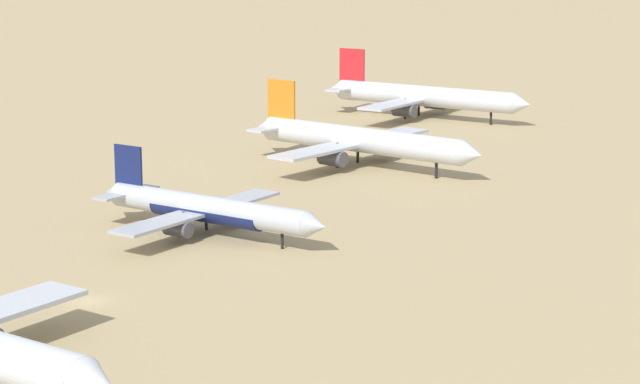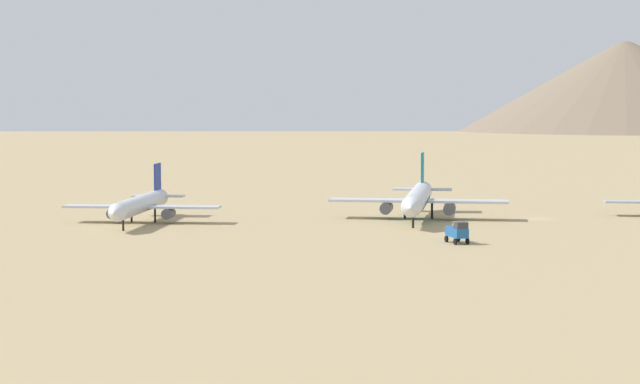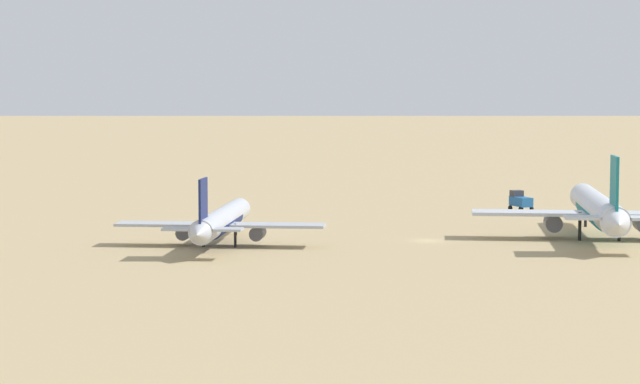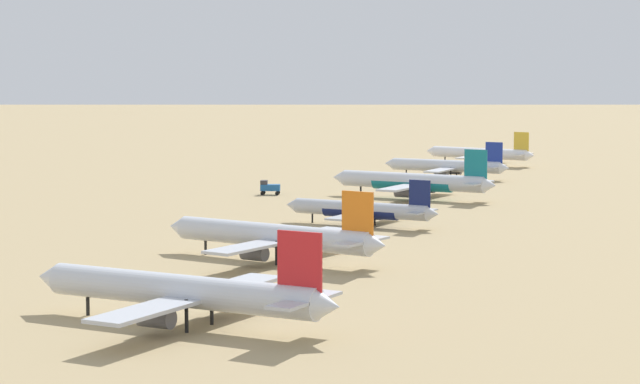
{
  "view_description": "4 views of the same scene",
  "coord_description": "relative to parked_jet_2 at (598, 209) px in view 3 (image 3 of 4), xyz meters",
  "views": [
    {
      "loc": [
        81.7,
        -93.65,
        38.5
      ],
      "look_at": [
        3.96,
        44.32,
        4.32
      ],
      "focal_mm": 65.39,
      "sensor_mm": 36.0,
      "label": 1
    },
    {
      "loc": [
        234.17,
        -34.26,
        24.41
      ],
      "look_at": [
        13.13,
        -46.31,
        6.65
      ],
      "focal_mm": 61.22,
      "sensor_mm": 36.0,
      "label": 2
    },
    {
      "loc": [
        -177.02,
        13.88,
        22.75
      ],
      "look_at": [
        6.51,
        16.23,
        6.77
      ],
      "focal_mm": 66.75,
      "sensor_mm": 36.0,
      "label": 3
    },
    {
      "loc": [
        -115.45,
        297.76,
        37.54
      ],
      "look_at": [
        6.27,
        26.46,
        6.71
      ],
      "focal_mm": 74.55,
      "sensor_mm": 36.0,
      "label": 4
    }
  ],
  "objects": [
    {
      "name": "parked_jet_3",
      "position": [
        -8.61,
        56.44,
        -0.91
      ],
      "size": [
        37.64,
        30.62,
        10.85
      ],
      "color": "#B2B7C1",
      "rests_on": "ground"
    },
    {
      "name": "ground_plane",
      "position": [
        -2.98,
        26.05,
        -4.52
      ],
      "size": [
        1800.0,
        1800.0,
        0.0
      ],
      "primitive_type": "plane",
      "color": "tan"
    },
    {
      "name": "parked_jet_2",
      "position": [
        0.0,
        0.0,
        0.0
      ],
      "size": [
        47.13,
        38.37,
        13.59
      ],
      "color": "silver",
      "rests_on": "ground"
    },
    {
      "name": "service_truck",
      "position": [
        39.27,
        5.64,
        -2.44
      ],
      "size": [
        5.67,
        4.19,
        3.9
      ],
      "color": "#1E5999",
      "rests_on": "ground"
    }
  ]
}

